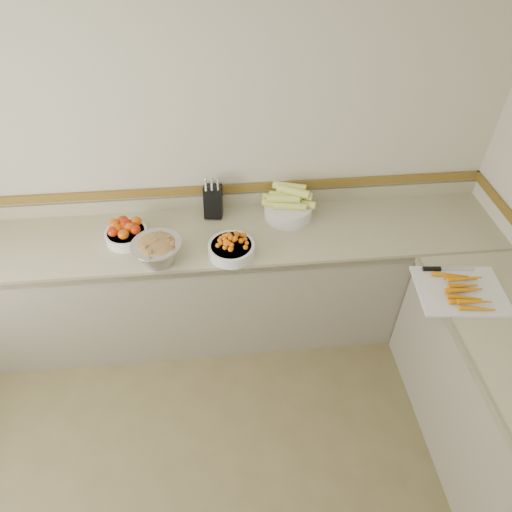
{
  "coord_description": "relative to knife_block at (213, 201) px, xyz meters",
  "views": [
    {
      "loc": [
        0.16,
        -0.61,
        2.84
      ],
      "look_at": [
        0.35,
        1.35,
        1.0
      ],
      "focal_mm": 32.0,
      "sensor_mm": 36.0,
      "label": 1
    }
  ],
  "objects": [
    {
      "name": "rhubarb_bowl",
      "position": [
        -0.35,
        -0.43,
        -0.03
      ],
      "size": [
        0.31,
        0.31,
        0.18
      ],
      "color": "#B2B2BA",
      "rests_on": "counter_back"
    },
    {
      "name": "counter_back",
      "position": [
        -0.11,
        -0.22,
        -0.56
      ],
      "size": [
        4.0,
        0.65,
        1.08
      ],
      "color": "tan",
      "rests_on": "ground_plane"
    },
    {
      "name": "corn_bowl",
      "position": [
        0.5,
        -0.06,
        -0.03
      ],
      "size": [
        0.36,
        0.33,
        0.24
      ],
      "color": "silver",
      "rests_on": "counter_back"
    },
    {
      "name": "cherry_tomato_bowl",
      "position": [
        0.1,
        -0.41,
        -0.07
      ],
      "size": [
        0.29,
        0.29,
        0.16
      ],
      "color": "silver",
      "rests_on": "counter_back"
    },
    {
      "name": "cutting_board",
      "position": [
        1.39,
        -0.86,
        -0.1
      ],
      "size": [
        0.53,
        0.43,
        0.07
      ],
      "color": "silver",
      "rests_on": "counter_right"
    },
    {
      "name": "tomato_bowl",
      "position": [
        -0.57,
        -0.21,
        -0.06
      ],
      "size": [
        0.27,
        0.27,
        0.13
      ],
      "color": "silver",
      "rests_on": "counter_back"
    },
    {
      "name": "knife_block",
      "position": [
        0.0,
        0.0,
        0.0
      ],
      "size": [
        0.14,
        0.16,
        0.29
      ],
      "color": "black",
      "rests_on": "counter_back"
    },
    {
      "name": "back_wall",
      "position": [
        -0.11,
        0.1,
        0.28
      ],
      "size": [
        4.0,
        0.0,
        4.0
      ],
      "primitive_type": "plane",
      "rotation": [
        1.57,
        0.0,
        0.0
      ],
      "color": "beige",
      "rests_on": "ground_plane"
    }
  ]
}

